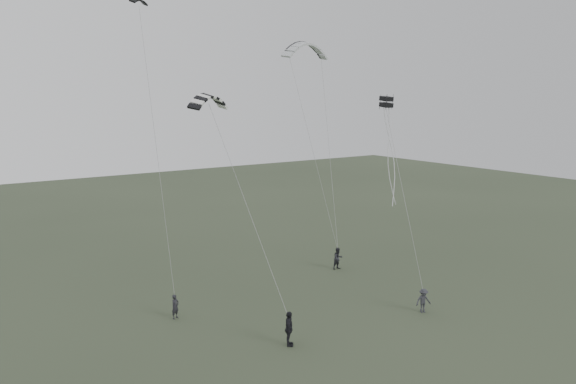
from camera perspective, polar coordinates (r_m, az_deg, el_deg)
ground at (r=35.94m, az=3.48°, el=-12.36°), size 140.00×140.00×0.00m
flyer_left at (r=35.77m, az=-11.38°, el=-11.34°), size 0.66×0.56×1.52m
flyer_right at (r=44.72m, az=5.11°, el=-6.74°), size 0.84×0.66×1.73m
flyer_center at (r=31.46m, az=0.10°, el=-13.73°), size 1.05×1.21×1.95m
flyer_far at (r=36.99m, az=13.59°, el=-10.67°), size 1.13×0.85×1.56m
kite_dark_small at (r=38.36m, az=-14.93°, el=18.37°), size 1.47×1.22×0.60m
kite_pale_large at (r=46.85m, az=1.81°, el=14.85°), size 4.50×1.77×1.93m
kite_striped at (r=33.89m, az=-8.07°, el=9.66°), size 3.22×2.32×1.36m
kite_box at (r=41.07m, az=9.96°, el=9.01°), size 0.74×0.82×0.83m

